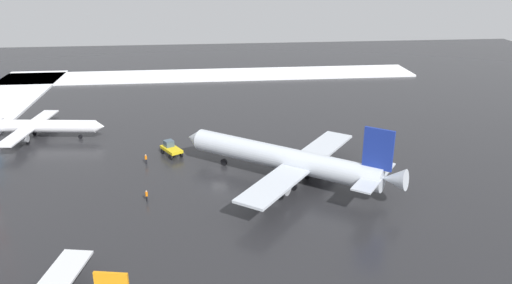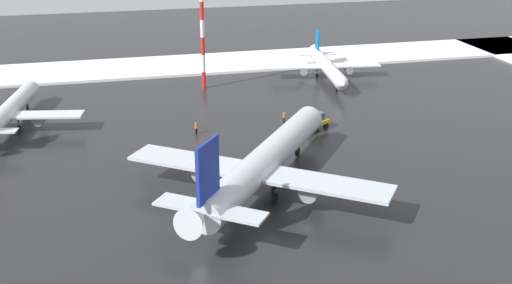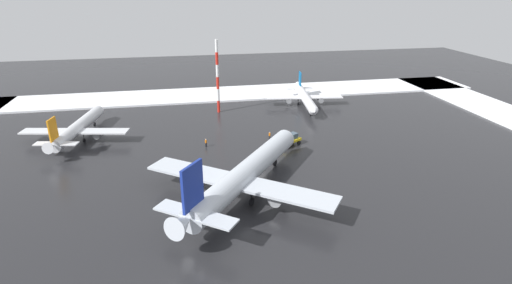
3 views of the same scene
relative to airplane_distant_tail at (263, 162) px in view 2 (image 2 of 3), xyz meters
The scene contains 10 objects.
ground_plane 11.91m from the airplane_distant_tail, 113.23° to the right, with size 240.00×240.00×0.00m, color #232326.
snow_bank_far 60.67m from the airplane_distant_tail, 94.23° to the right, with size 152.00×16.00×0.51m, color white.
airplane_distant_tail is the anchor object (origin of this frame).
airplane_foreground_jet 50.11m from the airplane_distant_tail, 118.22° to the right, with size 20.88×25.08×7.45m.
airplane_parked_portside 43.33m from the airplane_distant_tail, 44.51° to the right, with size 22.29×26.66×7.96m.
pushback_tug 22.59m from the airplane_distant_tail, 124.29° to the right, with size 5.08×4.23×2.50m.
ground_crew_near_tug 2.96m from the airplane_distant_tail, 141.50° to the left, with size 0.36×0.36×1.71m.
ground_crew_beside_wing 21.67m from the airplane_distant_tail, 77.70° to the right, with size 0.36×0.36×1.71m.
ground_crew_mid_apron 24.40m from the airplane_distant_tail, 111.93° to the right, with size 0.36×0.36×1.71m.
antenna_mast 44.18m from the airplane_distant_tail, 90.51° to the right, with size 0.70×0.70×18.40m.
Camera 2 is at (21.52, 75.90, 32.28)m, focal length 45.00 mm.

